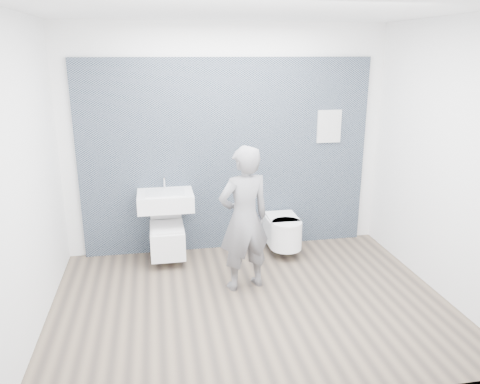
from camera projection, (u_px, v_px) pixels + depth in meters
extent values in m
plane|color=brown|center=(251.00, 302.00, 4.79)|extent=(4.00, 4.00, 0.00)
plane|color=silver|center=(227.00, 141.00, 5.80)|extent=(4.00, 0.00, 4.00)
plane|color=silver|center=(300.00, 226.00, 2.97)|extent=(4.00, 0.00, 4.00)
plane|color=silver|center=(25.00, 180.00, 4.04)|extent=(0.00, 3.00, 3.00)
plane|color=silver|center=(445.00, 161.00, 4.73)|extent=(0.00, 3.00, 3.00)
plane|color=white|center=(253.00, 10.00, 3.98)|extent=(4.00, 4.00, 0.00)
cube|color=black|center=(228.00, 246.00, 6.17)|extent=(3.60, 0.06, 2.40)
cube|color=white|center=(165.00, 201.00, 5.56)|extent=(0.65, 0.49, 0.20)
cube|color=silver|center=(165.00, 193.00, 5.51)|extent=(0.46, 0.33, 0.03)
cylinder|color=silver|center=(164.00, 182.00, 5.68)|extent=(0.02, 0.02, 0.16)
cylinder|color=silver|center=(164.00, 177.00, 5.61)|extent=(0.02, 0.11, 0.02)
cylinder|color=silver|center=(166.00, 208.00, 5.82)|extent=(0.04, 0.04, 0.13)
cube|color=white|center=(167.00, 240.00, 5.66)|extent=(0.40, 0.58, 0.34)
cylinder|color=silver|center=(167.00, 229.00, 5.57)|extent=(0.29, 0.29, 0.03)
cube|color=white|center=(167.00, 227.00, 5.56)|extent=(0.38, 0.47, 0.02)
cube|color=white|center=(166.00, 207.00, 5.67)|extent=(0.38, 0.23, 0.38)
cube|color=silver|center=(167.00, 242.00, 5.94)|extent=(0.11, 0.06, 0.08)
cube|color=white|center=(281.00, 229.00, 5.96)|extent=(0.39, 0.45, 0.32)
cylinder|color=white|center=(286.00, 236.00, 5.75)|extent=(0.39, 0.39, 0.32)
cube|color=white|center=(282.00, 217.00, 5.88)|extent=(0.37, 0.43, 0.03)
cylinder|color=white|center=(287.00, 223.00, 5.68)|extent=(0.37, 0.37, 0.03)
cube|color=silver|center=(277.00, 233.00, 6.18)|extent=(0.11, 0.06, 0.08)
cube|color=white|center=(323.00, 240.00, 6.36)|extent=(0.31, 0.03, 0.41)
imported|color=slate|center=(244.00, 219.00, 4.88)|extent=(0.65, 0.50, 1.57)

